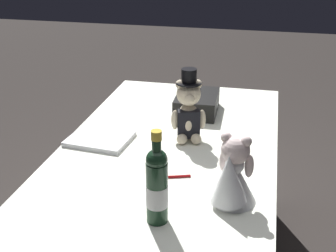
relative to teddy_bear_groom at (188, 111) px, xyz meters
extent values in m
cube|color=white|center=(-0.10, 0.07, -0.51)|extent=(1.67, 0.91, 0.75)
ellipsoid|color=beige|center=(0.01, 0.00, -0.05)|extent=(0.11, 0.10, 0.16)
cube|color=black|center=(-0.02, -0.01, -0.05)|extent=(0.07, 0.10, 0.12)
sphere|color=beige|center=(0.01, 0.00, 0.07)|extent=(0.10, 0.10, 0.10)
sphere|color=beige|center=(-0.04, -0.01, 0.07)|extent=(0.04, 0.04, 0.04)
sphere|color=beige|center=(0.00, 0.04, 0.12)|extent=(0.04, 0.04, 0.04)
sphere|color=beige|center=(0.02, -0.03, 0.12)|extent=(0.04, 0.04, 0.04)
ellipsoid|color=beige|center=(-0.02, 0.05, -0.04)|extent=(0.03, 0.03, 0.09)
ellipsoid|color=beige|center=(0.01, -0.06, -0.04)|extent=(0.03, 0.03, 0.09)
sphere|color=beige|center=(-0.06, 0.02, -0.11)|extent=(0.05, 0.05, 0.05)
sphere|color=beige|center=(-0.04, -0.04, -0.11)|extent=(0.05, 0.05, 0.05)
cylinder|color=black|center=(0.01, 0.00, 0.12)|extent=(0.11, 0.11, 0.01)
cylinder|color=black|center=(0.01, 0.00, 0.15)|extent=(0.07, 0.07, 0.06)
cone|color=white|center=(-0.45, -0.24, -0.06)|extent=(0.16, 0.16, 0.15)
ellipsoid|color=white|center=(-0.45, -0.24, 0.01)|extent=(0.07, 0.06, 0.07)
sphere|color=silver|center=(-0.45, -0.24, 0.06)|extent=(0.10, 0.10, 0.10)
sphere|color=silver|center=(-0.41, -0.25, 0.05)|extent=(0.04, 0.04, 0.04)
sphere|color=silver|center=(-0.46, -0.27, 0.10)|extent=(0.04, 0.04, 0.04)
sphere|color=silver|center=(-0.44, -0.20, 0.10)|extent=(0.04, 0.04, 0.04)
ellipsoid|color=silver|center=(-0.44, -0.28, 0.00)|extent=(0.03, 0.03, 0.08)
ellipsoid|color=silver|center=(-0.42, -0.20, 0.00)|extent=(0.03, 0.03, 0.08)
cone|color=white|center=(-0.50, -0.22, -0.02)|extent=(0.17, 0.15, 0.19)
cylinder|color=#1A3621|center=(-0.62, -0.01, -0.03)|extent=(0.07, 0.07, 0.21)
sphere|color=#1A3621|center=(-0.62, -0.01, 0.08)|extent=(0.07, 0.07, 0.07)
cylinder|color=#1A3621|center=(-0.62, -0.01, 0.13)|extent=(0.03, 0.03, 0.08)
cylinder|color=gold|center=(-0.62, -0.01, 0.17)|extent=(0.03, 0.03, 0.03)
cylinder|color=silver|center=(-0.62, -0.01, -0.04)|extent=(0.07, 0.07, 0.07)
cylinder|color=maroon|center=(-0.34, -0.01, -0.13)|extent=(0.05, 0.12, 0.01)
cone|color=silver|center=(-0.36, 0.05, -0.13)|extent=(0.01, 0.02, 0.01)
cube|color=black|center=(0.32, 0.01, -0.09)|extent=(0.28, 0.21, 0.09)
cube|color=#B7B7BF|center=(0.32, -0.08, -0.09)|extent=(0.03, 0.01, 0.02)
cube|color=white|center=(-0.10, 0.37, -0.12)|extent=(0.24, 0.28, 0.02)
camera|label=1|loc=(-1.82, -0.32, 0.74)|focal=49.57mm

